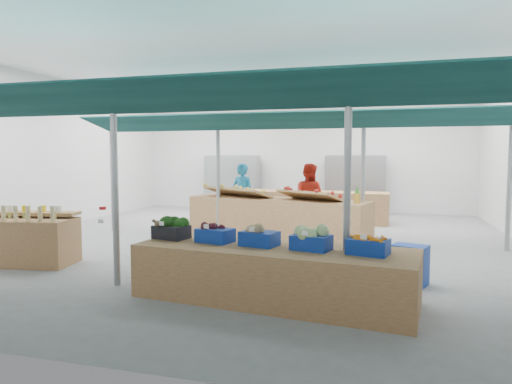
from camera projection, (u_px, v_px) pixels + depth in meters
floor at (251, 242)px, 10.66m from camera, size 13.00×13.00×0.00m
hall at (267, 131)px, 11.84m from camera, size 13.00×13.00×13.00m
pole_grid at (263, 166)px, 8.64m from camera, size 10.00×4.60×3.00m
awnings at (263, 114)px, 8.56m from camera, size 9.50×7.08×0.30m
back_shelving_left at (232, 183)px, 17.02m from camera, size 2.00×0.50×2.00m
back_shelving_right at (355, 185)px, 15.80m from camera, size 2.00×0.50×2.00m
bottle_shelf at (23, 239)px, 8.45m from camera, size 2.01×1.40×1.12m
veg_counter at (274, 273)px, 6.32m from camera, size 3.97×1.72×0.75m
fruit_counter at (277, 218)px, 11.11m from camera, size 4.64×2.18×0.97m
far_counter at (303, 206)px, 14.03m from camera, size 5.16×1.12×0.93m
crate_stack at (410, 265)px, 7.08m from camera, size 0.61×0.52×0.62m
vendor_left at (243, 196)px, 12.46m from camera, size 0.75×0.59×1.81m
vendor_right at (308, 198)px, 11.97m from camera, size 1.02×0.88×1.81m
crate_broccoli at (171, 228)px, 6.90m from camera, size 0.57×0.46×0.35m
crate_beets at (215, 233)px, 6.62m from camera, size 0.57×0.46×0.29m
crate_celeriac at (259, 235)px, 6.36m from camera, size 0.57×0.46×0.31m
crate_cabbage at (311, 238)px, 6.07m from camera, size 0.57×0.46×0.35m
crate_carrots at (368, 246)px, 5.79m from camera, size 0.57×0.46×0.29m
sparrow at (157, 223)px, 6.84m from camera, size 0.12×0.09×0.11m
pole_ribbon at (102, 209)px, 7.85m from camera, size 0.12×0.12×0.28m
apple_heap_yellow at (237, 190)px, 11.51m from camera, size 2.00×1.54×0.27m
apple_heap_red at (310, 194)px, 10.50m from camera, size 1.65×1.35×0.27m
pineapple at (357, 195)px, 9.93m from camera, size 0.14×0.14×0.39m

